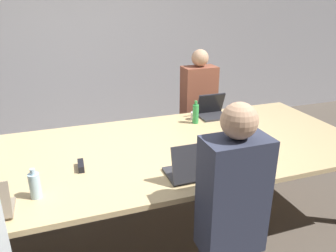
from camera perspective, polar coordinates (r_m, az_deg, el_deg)
The scene contains 12 objects.
ground_plane at distance 3.15m, azimuth -6.88°, elevation -17.33°, with size 24.00×24.00×0.00m, color brown.
curtain_wall at distance 5.00m, azimuth -14.27°, elevation 14.29°, with size 12.00×0.06×2.80m.
conference_table at distance 2.76m, azimuth -7.54°, elevation -5.55°, with size 4.22×1.53×0.77m.
laptop_near_midright at distance 2.34m, azimuth 4.46°, elevation -7.22°, with size 0.36×0.27×0.28m.
person_near_midright at distance 2.17m, azimuth 10.97°, elevation -14.85°, with size 0.40×0.24×1.43m.
cup_near_midright at distance 2.53m, azimuth 9.77°, elevation -5.91°, with size 0.09×0.09×0.10m.
bottle_near_left at distance 2.27m, azimuth -22.18°, elevation -9.53°, with size 0.07×0.07×0.21m.
laptop_far_right at distance 3.56m, azimuth 7.68°, elevation 2.79°, with size 0.31×0.25×0.25m.
person_far_right at distance 4.03m, azimuth 5.29°, elevation 2.84°, with size 0.40×0.24×1.42m.
cup_far_right at distance 3.45m, azimuth 4.63°, elevation 1.76°, with size 0.08×0.08×0.08m.
bottle_far_right at distance 3.34m, azimuth 4.83°, elevation 2.17°, with size 0.06×0.06×0.24m.
stapler at distance 2.56m, azimuth -14.92°, elevation -6.69°, with size 0.05×0.15×0.05m.
Camera 1 is at (-0.46, -2.42, 1.97)m, focal length 35.00 mm.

